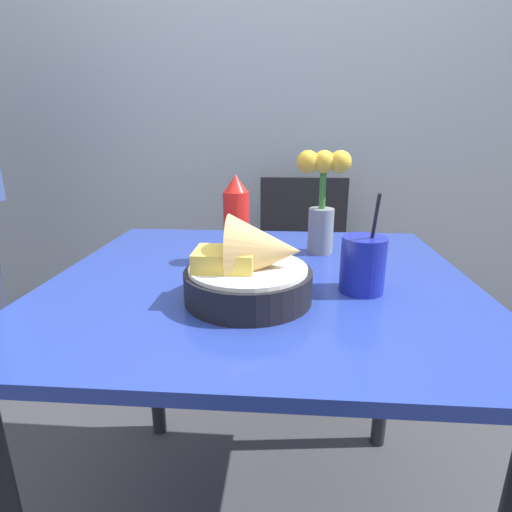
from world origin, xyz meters
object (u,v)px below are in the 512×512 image
drink_cup (363,266)px  flower_vase (322,196)px  food_basket (252,270)px  chair_far_window (303,259)px  ketchup_bottle (236,221)px

drink_cup → flower_vase: flower_vase is taller
food_basket → drink_cup: size_ratio=1.19×
chair_far_window → flower_vase: bearing=-89.0°
flower_vase → food_basket: bearing=-115.0°
ketchup_bottle → flower_vase: bearing=25.3°
chair_far_window → food_basket: bearing=-97.9°
drink_cup → flower_vase: (-0.06, 0.27, 0.10)m
chair_far_window → food_basket: size_ratio=3.61×
chair_far_window → ketchup_bottle: (-0.20, -0.80, 0.35)m
chair_far_window → drink_cup: (0.08, -0.98, 0.30)m
flower_vase → drink_cup: bearing=-77.0°
chair_far_window → flower_vase: 0.81m
ketchup_bottle → flower_vase: flower_vase is taller
drink_cup → food_basket: bearing=-164.5°
chair_far_window → flower_vase: flower_vase is taller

